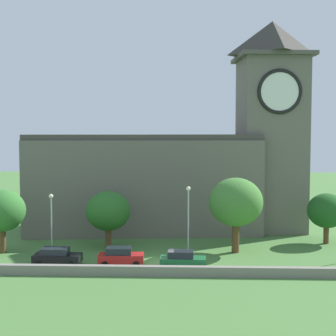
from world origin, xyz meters
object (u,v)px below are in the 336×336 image
object	(u,v)px
tree_riverside_west	(327,211)
streetlamp_west_mid	(51,215)
car_green	(182,260)
tree_riverside_east	(108,211)
streetlamp_central	(188,212)
tree_churchyard	(2,211)
car_red	(120,256)
car_black	(57,256)
tree_by_tower	(236,202)
church	(184,164)

from	to	relation	value
tree_riverside_west	streetlamp_west_mid	bearing A→B (deg)	-164.72
car_green	tree_riverside_east	world-z (taller)	tree_riverside_east
car_green	streetlamp_central	xyz separation A→B (m)	(0.55, 2.61, 4.13)
tree_riverside_east	tree_churchyard	distance (m)	11.32
streetlamp_central	car_red	bearing A→B (deg)	-165.64
streetlamp_west_mid	tree_churchyard	distance (m)	6.40
car_red	tree_churchyard	bearing A→B (deg)	160.54
car_black	streetlamp_west_mid	size ratio (longest dim) A/B	0.69
tree_by_tower	church	bearing A→B (deg)	114.45
car_red	streetlamp_west_mid	bearing A→B (deg)	161.85
tree_riverside_west	tree_riverside_east	bearing A→B (deg)	-172.44
tree_riverside_west	tree_by_tower	xyz separation A→B (m)	(-10.99, -4.74, 1.60)
car_green	car_red	bearing A→B (deg)	171.23
car_green	tree_riverside_east	bearing A→B (deg)	135.38
car_green	tree_riverside_east	xyz separation A→B (m)	(-8.35, 8.24, 3.29)
car_green	tree_by_tower	bearing A→B (deg)	50.29
tree_by_tower	tree_churchyard	size ratio (longest dim) A/B	1.18
tree_riverside_east	tree_riverside_west	bearing A→B (deg)	7.56
church	tree_churchyard	size ratio (longest dim) A/B	5.41
car_black	tree_riverside_east	bearing A→B (deg)	61.85
car_red	streetlamp_central	bearing A→B (deg)	14.36
streetlamp_central	streetlamp_west_mid	bearing A→B (deg)	176.97
streetlamp_west_mid	streetlamp_central	distance (m)	13.97
car_red	tree_riverside_west	distance (m)	25.20
streetlamp_west_mid	streetlamp_central	size ratio (longest dim) A/B	0.88
streetlamp_central	tree_riverside_east	bearing A→B (deg)	147.69
car_green	streetlamp_central	distance (m)	4.91
church	tree_riverside_west	xyz separation A→B (m)	(16.57, -7.53, -4.92)
car_red	streetlamp_west_mid	size ratio (longest dim) A/B	0.66
car_green	tree_churchyard	world-z (taller)	tree_churchyard
car_red	streetlamp_central	distance (m)	7.92
car_black	tree_riverside_east	world-z (taller)	tree_riverside_east
tree_riverside_west	tree_riverside_east	xyz separation A→B (m)	(-25.00, -3.32, 0.35)
car_black	tree_riverside_west	world-z (taller)	tree_riverside_west
church	streetlamp_west_mid	world-z (taller)	church
car_red	car_green	bearing A→B (deg)	-8.77
church	tree_churchyard	bearing A→B (deg)	-145.35
car_black	tree_churchyard	size ratio (longest dim) A/B	0.68
car_black	church	bearing A→B (deg)	55.80
tree_riverside_west	tree_churchyard	bearing A→B (deg)	-170.68
streetlamp_central	church	bearing A→B (deg)	91.65
church	tree_by_tower	size ratio (longest dim) A/B	4.57
car_black	tree_riverside_east	distance (m)	8.91
car_green	streetlamp_west_mid	distance (m)	14.27
church	car_red	distance (m)	20.69
streetlamp_west_mid	streetlamp_central	bearing A→B (deg)	-3.03
tree_riverside_east	car_green	bearing A→B (deg)	-44.62
car_black	car_green	size ratio (longest dim) A/B	1.06
car_red	tree_riverside_east	world-z (taller)	tree_riverside_east
streetlamp_central	tree_riverside_east	xyz separation A→B (m)	(-8.90, 5.63, -0.83)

